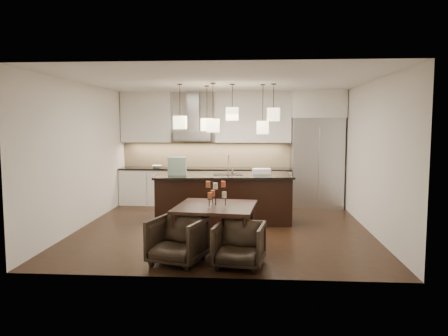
# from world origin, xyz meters

# --- Properties ---
(floor) EXTENTS (5.50, 5.50, 0.02)m
(floor) POSITION_xyz_m (0.00, 0.00, -0.01)
(floor) COLOR black
(floor) RESTS_ON ground
(ceiling) EXTENTS (5.50, 5.50, 0.02)m
(ceiling) POSITION_xyz_m (0.00, 0.00, 2.81)
(ceiling) COLOR white
(ceiling) RESTS_ON wall_back
(wall_back) EXTENTS (5.50, 0.02, 2.80)m
(wall_back) POSITION_xyz_m (0.00, 2.76, 1.40)
(wall_back) COLOR silver
(wall_back) RESTS_ON ground
(wall_front) EXTENTS (5.50, 0.02, 2.80)m
(wall_front) POSITION_xyz_m (0.00, -2.76, 1.40)
(wall_front) COLOR silver
(wall_front) RESTS_ON ground
(wall_left) EXTENTS (0.02, 5.50, 2.80)m
(wall_left) POSITION_xyz_m (-2.76, 0.00, 1.40)
(wall_left) COLOR silver
(wall_left) RESTS_ON ground
(wall_right) EXTENTS (0.02, 5.50, 2.80)m
(wall_right) POSITION_xyz_m (2.76, 0.00, 1.40)
(wall_right) COLOR silver
(wall_right) RESTS_ON ground
(refrigerator) EXTENTS (1.20, 0.72, 2.15)m
(refrigerator) POSITION_xyz_m (2.10, 2.38, 1.07)
(refrigerator) COLOR #B7B7BA
(refrigerator) RESTS_ON floor
(fridge_panel) EXTENTS (1.26, 0.72, 0.65)m
(fridge_panel) POSITION_xyz_m (2.10, 2.38, 2.47)
(fridge_panel) COLOR silver
(fridge_panel) RESTS_ON refrigerator
(lower_cabinets) EXTENTS (4.21, 0.62, 0.88)m
(lower_cabinets) POSITION_xyz_m (-0.62, 2.43, 0.44)
(lower_cabinets) COLOR silver
(lower_cabinets) RESTS_ON floor
(countertop) EXTENTS (4.21, 0.66, 0.04)m
(countertop) POSITION_xyz_m (-0.62, 2.43, 0.90)
(countertop) COLOR black
(countertop) RESTS_ON lower_cabinets
(backsplash) EXTENTS (4.21, 0.02, 0.63)m
(backsplash) POSITION_xyz_m (-0.62, 2.73, 1.24)
(backsplash) COLOR beige
(backsplash) RESTS_ON countertop
(upper_cab_left) EXTENTS (1.25, 0.35, 1.25)m
(upper_cab_left) POSITION_xyz_m (-2.10, 2.57, 2.17)
(upper_cab_left) COLOR silver
(upper_cab_left) RESTS_ON wall_back
(upper_cab_right) EXTENTS (1.85, 0.35, 1.25)m
(upper_cab_right) POSITION_xyz_m (0.55, 2.57, 2.17)
(upper_cab_right) COLOR silver
(upper_cab_right) RESTS_ON wall_back
(hood_canopy) EXTENTS (0.90, 0.52, 0.24)m
(hood_canopy) POSITION_xyz_m (-0.93, 2.48, 1.72)
(hood_canopy) COLOR #B7B7BA
(hood_canopy) RESTS_ON wall_back
(hood_chimney) EXTENTS (0.30, 0.28, 0.96)m
(hood_chimney) POSITION_xyz_m (-0.93, 2.59, 2.32)
(hood_chimney) COLOR #B7B7BA
(hood_chimney) RESTS_ON hood_canopy
(fruit_bowl) EXTENTS (0.31, 0.31, 0.06)m
(fruit_bowl) POSITION_xyz_m (-1.83, 2.38, 0.95)
(fruit_bowl) COLOR silver
(fruit_bowl) RESTS_ON countertop
(island_body) EXTENTS (2.76, 1.32, 0.94)m
(island_body) POSITION_xyz_m (-0.04, 0.56, 0.47)
(island_body) COLOR black
(island_body) RESTS_ON floor
(island_top) EXTENTS (2.86, 1.42, 0.04)m
(island_top) POSITION_xyz_m (-0.04, 0.56, 0.96)
(island_top) COLOR black
(island_top) RESTS_ON island_body
(faucet) EXTENTS (0.13, 0.27, 0.41)m
(faucet) POSITION_xyz_m (0.05, 0.68, 1.19)
(faucet) COLOR silver
(faucet) RESTS_ON island_top
(tote_bag) EXTENTS (0.38, 0.23, 0.36)m
(tote_bag) POSITION_xyz_m (-0.96, 0.39, 1.17)
(tote_bag) COLOR #1F532E
(tote_bag) RESTS_ON island_top
(food_container) EXTENTS (0.39, 0.29, 0.11)m
(food_container) POSITION_xyz_m (0.74, 0.73, 1.04)
(food_container) COLOR silver
(food_container) RESTS_ON island_top
(dining_table) EXTENTS (1.33, 1.33, 0.73)m
(dining_table) POSITION_xyz_m (-0.01, -1.49, 0.36)
(dining_table) COLOR black
(dining_table) RESTS_ON floor
(candelabra) EXTENTS (0.38, 0.38, 0.43)m
(candelabra) POSITION_xyz_m (-0.01, -1.49, 0.94)
(candelabra) COLOR black
(candelabra) RESTS_ON dining_table
(candle_a) EXTENTS (0.08, 0.08, 0.10)m
(candle_a) POSITION_xyz_m (0.12, -1.51, 0.90)
(candle_a) COLOR beige
(candle_a) RESTS_ON candelabra
(candle_b) EXTENTS (0.08, 0.08, 0.10)m
(candle_b) POSITION_xyz_m (-0.07, -1.37, 0.90)
(candle_b) COLOR #C44C28
(candle_b) RESTS_ON candelabra
(candle_c) EXTENTS (0.08, 0.08, 0.10)m
(candle_c) POSITION_xyz_m (-0.09, -1.60, 0.90)
(candle_c) COLOR #A65426
(candle_c) RESTS_ON candelabra
(candle_d) EXTENTS (0.08, 0.08, 0.10)m
(candle_d) POSITION_xyz_m (0.10, -1.42, 1.06)
(candle_d) COLOR #C44C28
(candle_d) RESTS_ON candelabra
(candle_e) EXTENTS (0.08, 0.08, 0.10)m
(candle_e) POSITION_xyz_m (-0.14, -1.46, 1.06)
(candle_e) COLOR #A65426
(candle_e) RESTS_ON candelabra
(candle_f) EXTENTS (0.08, 0.08, 0.10)m
(candle_f) POSITION_xyz_m (-0.01, -1.62, 1.06)
(candle_f) COLOR beige
(candle_f) RESTS_ON candelabra
(armchair_left) EXTENTS (0.90, 0.91, 0.67)m
(armchair_left) POSITION_xyz_m (-0.51, -2.18, 0.34)
(armchair_left) COLOR black
(armchair_left) RESTS_ON floor
(armchair_right) EXTENTS (0.77, 0.79, 0.63)m
(armchair_right) POSITION_xyz_m (0.39, -2.27, 0.31)
(armchair_right) COLOR black
(armchair_right) RESTS_ON floor
(pendant_a) EXTENTS (0.24, 0.24, 0.26)m
(pendant_a) POSITION_xyz_m (-0.90, 0.41, 2.04)
(pendant_a) COLOR beige
(pendant_a) RESTS_ON ceiling
(pendant_b) EXTENTS (0.24, 0.24, 0.26)m
(pendant_b) POSITION_xyz_m (-0.40, 0.84, 2.00)
(pendant_b) COLOR beige
(pendant_b) RESTS_ON ceiling
(pendant_c) EXTENTS (0.24, 0.24, 0.26)m
(pendant_c) POSITION_xyz_m (0.15, 0.47, 2.21)
(pendant_c) COLOR beige
(pendant_c) RESTS_ON ceiling
(pendant_d) EXTENTS (0.24, 0.24, 0.26)m
(pendant_d) POSITION_xyz_m (0.75, 0.63, 1.94)
(pendant_d) COLOR beige
(pendant_d) RESTS_ON ceiling
(pendant_e) EXTENTS (0.24, 0.24, 0.26)m
(pendant_e) POSITION_xyz_m (0.96, 0.50, 2.19)
(pendant_e) COLOR beige
(pendant_e) RESTS_ON ceiling
(pendant_f) EXTENTS (0.24, 0.24, 0.26)m
(pendant_f) POSITION_xyz_m (-0.22, 0.29, 1.98)
(pendant_f) COLOR beige
(pendant_f) RESTS_ON ceiling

